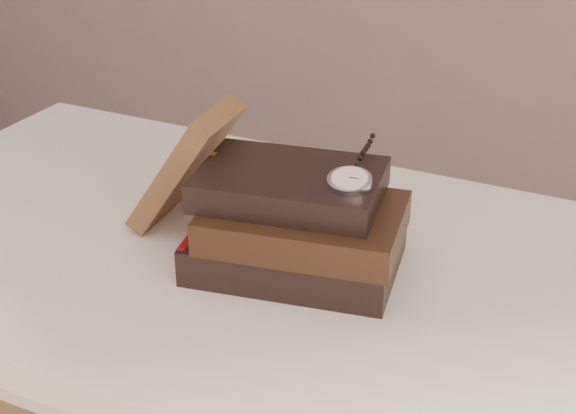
% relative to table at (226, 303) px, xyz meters
% --- Properties ---
extents(table, '(1.00, 0.60, 0.75)m').
position_rel_table_xyz_m(table, '(0.00, 0.00, 0.00)').
color(table, white).
rests_on(table, ground).
extents(book_stack, '(0.26, 0.20, 0.12)m').
position_rel_table_xyz_m(book_stack, '(0.11, -0.01, 0.15)').
color(book_stack, black).
rests_on(book_stack, table).
extents(journal, '(0.13, 0.12, 0.16)m').
position_rel_table_xyz_m(journal, '(-0.06, 0.02, 0.17)').
color(journal, '#482F1B').
rests_on(journal, table).
extents(pocket_watch, '(0.06, 0.15, 0.02)m').
position_rel_table_xyz_m(pocket_watch, '(0.17, -0.01, 0.22)').
color(pocket_watch, silver).
rests_on(pocket_watch, book_stack).
extents(eyeglasses, '(0.12, 0.13, 0.05)m').
position_rel_table_xyz_m(eyeglasses, '(0.01, 0.05, 0.16)').
color(eyeglasses, silver).
rests_on(eyeglasses, book_stack).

